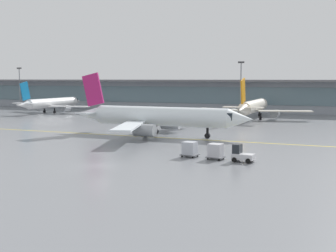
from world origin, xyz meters
TOP-DOWN VIEW (x-y plane):
  - ground_plane at (0.00, 0.00)m, footprint 400.00×400.00m
  - taxiway_centreline_stripe at (-3.13, 25.04)m, footprint 110.00×1.80m
  - terminal_concourse at (0.00, 88.06)m, footprint 226.66×11.00m
  - gate_airplane_0 at (-52.44, 64.28)m, footprint 25.76×27.76m
  - gate_airplane_1 at (6.16, 64.86)m, footprint 28.33×30.41m
  - taxiing_regional_jet at (-3.56, 27.05)m, footprint 33.22×30.98m
  - baggage_tug at (14.73, 8.32)m, footprint 2.77×1.92m
  - cargo_dolly_lead at (11.43, 8.78)m, footprint 2.30×1.87m
  - cargo_dolly_trailing at (7.92, 9.27)m, footprint 2.30×1.87m
  - apron_light_mast_0 at (-78.22, 81.61)m, footprint 1.80×0.36m
  - apron_light_mast_1 at (-0.62, 82.19)m, footprint 1.80×0.36m

SIDE VIEW (x-z plane):
  - ground_plane at x=0.00m, z-range 0.00..0.00m
  - taxiway_centreline_stripe at x=-3.13m, z-range 0.00..0.01m
  - baggage_tug at x=14.73m, z-range -0.16..1.94m
  - cargo_dolly_lead at x=11.43m, z-range 0.08..2.02m
  - cargo_dolly_trailing at x=7.92m, z-range 0.08..2.02m
  - gate_airplane_0 at x=-52.44m, z-range -1.84..7.35m
  - gate_airplane_1 at x=6.16m, z-range -2.02..8.07m
  - taxiing_regional_jet at x=-3.56m, z-range -2.21..8.82m
  - terminal_concourse at x=0.00m, z-range 0.12..9.72m
  - apron_light_mast_0 at x=-78.22m, z-range 0.68..14.44m
  - apron_light_mast_1 at x=-0.62m, z-range 0.69..15.50m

